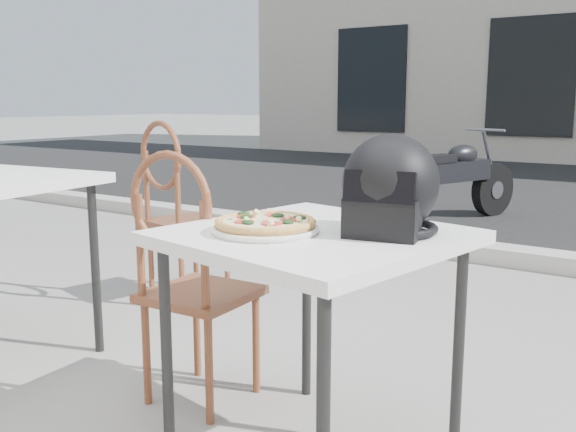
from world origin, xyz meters
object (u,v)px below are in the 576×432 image
Objects in this scene: pizza at (265,222)px; cafe_table_main at (314,253)px; motorcycle at (453,182)px; helmet at (389,190)px; cafe_chair_side at (176,202)px; cafe_chair_main at (188,267)px; plate at (265,230)px.

cafe_table_main is at bearing 43.24° from pizza.
pizza is 0.23× the size of motorcycle.
pizza is 1.11× the size of helmet.
pizza is 0.37× the size of cafe_chair_side.
cafe_chair_main is at bearing -62.77° from motorcycle.
helmet is at bearing -179.63° from cafe_chair_main.
cafe_chair_side reaches higher than cafe_table_main.
pizza is 0.39m from helmet.
plate is 0.21× the size of motorcycle.
cafe_chair_side reaches higher than cafe_chair_main.
cafe_table_main is 2.36× the size of pizza.
cafe_chair_side reaches higher than plate.
cafe_table_main is 0.54× the size of motorcycle.
cafe_chair_main is (-0.79, -0.04, -0.35)m from helmet.
cafe_chair_main is at bearing 161.15° from pizza.
helmet reaches higher than motorcycle.
plate is 1.85m from cafe_chair_side.
cafe_chair_side is at bearing 142.25° from pizza.
cafe_chair_main is (-0.59, 0.06, -0.14)m from cafe_table_main.
pizza is 0.56m from cafe_chair_main.
pizza is (-0.00, 0.00, 0.02)m from plate.
helmet is 0.34× the size of cafe_chair_side.
cafe_table_main is at bearing 43.31° from plate.
helmet reaches higher than pizza.
cafe_chair_side is 3.34m from motorcycle.
cafe_chair_side is at bearing 141.65° from helmet.
cafe_chair_main is 0.94× the size of cafe_chair_side.
motorcycle reaches higher than plate.
cafe_chair_side is (-1.56, 1.02, -0.11)m from cafe_table_main.
cafe_chair_side is (-1.45, 1.13, -0.21)m from pizza.
plate is at bearing -87.23° from pizza.
motorcycle is (0.48, 3.30, -0.20)m from cafe_chair_side.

